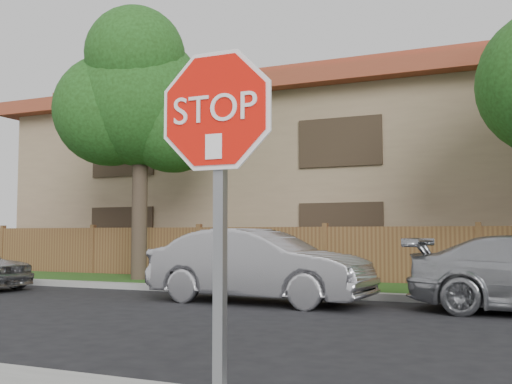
% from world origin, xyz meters
% --- Properties ---
extents(far_curb, '(70.00, 0.30, 0.15)m').
position_xyz_m(far_curb, '(0.00, 8.15, 0.07)').
color(far_curb, gray).
rests_on(far_curb, ground).
extents(grass_strip, '(70.00, 3.00, 0.12)m').
position_xyz_m(grass_strip, '(0.00, 9.80, 0.06)').
color(grass_strip, '#1E4714').
rests_on(grass_strip, ground).
extents(fence, '(70.00, 0.12, 1.60)m').
position_xyz_m(fence, '(0.00, 11.40, 0.80)').
color(fence, brown).
rests_on(fence, ground).
extents(apartment_building, '(35.20, 9.20, 7.20)m').
position_xyz_m(apartment_building, '(0.00, 17.00, 3.53)').
color(apartment_building, '#907659').
rests_on(apartment_building, ground).
extents(tree_left, '(4.80, 3.90, 7.78)m').
position_xyz_m(tree_left, '(-8.98, 9.57, 5.22)').
color(tree_left, '#382B21').
rests_on(tree_left, ground).
extents(stop_sign, '(1.01, 0.13, 2.55)m').
position_xyz_m(stop_sign, '(-0.73, -1.48, 1.83)').
color(stop_sign, gray).
rests_on(stop_sign, sidewalk_near).
extents(sedan_left, '(4.70, 1.91, 1.52)m').
position_xyz_m(sedan_left, '(-3.96, 6.67, 0.76)').
color(sedan_left, '#A6A6AA').
rests_on(sedan_left, ground).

